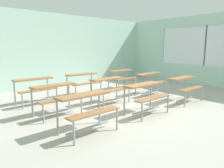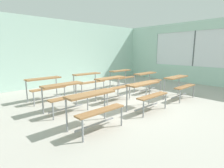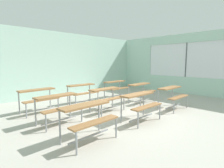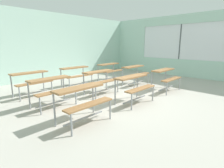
{
  "view_description": "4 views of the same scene",
  "coord_description": "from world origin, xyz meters",
  "px_view_note": "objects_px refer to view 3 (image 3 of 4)",
  "views": [
    {
      "loc": [
        -3.96,
        -3.73,
        1.63
      ],
      "look_at": [
        -0.03,
        0.79,
        0.58
      ],
      "focal_mm": 33.61,
      "sensor_mm": 36.0,
      "label": 1
    },
    {
      "loc": [
        -3.8,
        -3.3,
        1.6
      ],
      "look_at": [
        -0.8,
        0.04,
        0.74
      ],
      "focal_mm": 28.0,
      "sensor_mm": 36.0,
      "label": 2
    },
    {
      "loc": [
        -3.8,
        -3.3,
        1.6
      ],
      "look_at": [
        0.38,
        1.07,
        0.83
      ],
      "focal_mm": 28.0,
      "sensor_mm": 36.0,
      "label": 3
    },
    {
      "loc": [
        -3.8,
        -3.3,
        1.6
      ],
      "look_at": [
        -0.33,
        0.07,
        0.49
      ],
      "focal_mm": 28.0,
      "sensor_mm": 36.0,
      "label": 4
    }
  ],
  "objects_px": {
    "desk_bench_r1c2": "(142,88)",
    "desk_bench_r2c1": "(83,89)",
    "desk_bench_r0c0": "(88,114)",
    "desk_bench_r1c1": "(107,94)",
    "desk_bench_r2c2": "(116,85)",
    "desk_bench_r2c0": "(39,95)",
    "desk_bench_r1c0": "(59,102)",
    "desk_bench_r0c1": "(141,101)",
    "desk_bench_r0c2": "(173,93)"
  },
  "relations": [
    {
      "from": "desk_bench_r0c0",
      "to": "desk_bench_r0c2",
      "type": "bearing_deg",
      "value": -1.89
    },
    {
      "from": "desk_bench_r1c1",
      "to": "desk_bench_r2c2",
      "type": "distance_m",
      "value": 2.19
    },
    {
      "from": "desk_bench_r1c2",
      "to": "desk_bench_r2c0",
      "type": "height_order",
      "value": "same"
    },
    {
      "from": "desk_bench_r2c1",
      "to": "desk_bench_r0c1",
      "type": "bearing_deg",
      "value": -89.05
    },
    {
      "from": "desk_bench_r2c1",
      "to": "desk_bench_r1c1",
      "type": "bearing_deg",
      "value": -89.61
    },
    {
      "from": "desk_bench_r0c0",
      "to": "desk_bench_r2c1",
      "type": "height_order",
      "value": "same"
    },
    {
      "from": "desk_bench_r0c0",
      "to": "desk_bench_r0c1",
      "type": "relative_size",
      "value": 1.01
    },
    {
      "from": "desk_bench_r0c0",
      "to": "desk_bench_r1c0",
      "type": "distance_m",
      "value": 1.34
    },
    {
      "from": "desk_bench_r1c1",
      "to": "desk_bench_r2c0",
      "type": "bearing_deg",
      "value": 139.73
    },
    {
      "from": "desk_bench_r2c1",
      "to": "desk_bench_r2c0",
      "type": "bearing_deg",
      "value": -178.8
    },
    {
      "from": "desk_bench_r0c1",
      "to": "desk_bench_r1c1",
      "type": "height_order",
      "value": "same"
    },
    {
      "from": "desk_bench_r2c0",
      "to": "desk_bench_r2c1",
      "type": "distance_m",
      "value": 1.67
    },
    {
      "from": "desk_bench_r1c1",
      "to": "desk_bench_r2c0",
      "type": "relative_size",
      "value": 0.99
    },
    {
      "from": "desk_bench_r1c1",
      "to": "desk_bench_r2c2",
      "type": "height_order",
      "value": "same"
    },
    {
      "from": "desk_bench_r1c2",
      "to": "desk_bench_r2c2",
      "type": "distance_m",
      "value": 1.34
    },
    {
      "from": "desk_bench_r0c0",
      "to": "desk_bench_r1c2",
      "type": "relative_size",
      "value": 1.0
    },
    {
      "from": "desk_bench_r2c1",
      "to": "desk_bench_r1c2",
      "type": "bearing_deg",
      "value": -36.97
    },
    {
      "from": "desk_bench_r0c2",
      "to": "desk_bench_r1c1",
      "type": "height_order",
      "value": "same"
    },
    {
      "from": "desk_bench_r0c0",
      "to": "desk_bench_r2c0",
      "type": "distance_m",
      "value": 2.7
    },
    {
      "from": "desk_bench_r1c2",
      "to": "desk_bench_r0c2",
      "type": "bearing_deg",
      "value": -93.6
    },
    {
      "from": "desk_bench_r0c0",
      "to": "desk_bench_r0c1",
      "type": "bearing_deg",
      "value": -1.66
    },
    {
      "from": "desk_bench_r0c0",
      "to": "desk_bench_r0c2",
      "type": "distance_m",
      "value": 3.52
    },
    {
      "from": "desk_bench_r0c2",
      "to": "desk_bench_r2c0",
      "type": "height_order",
      "value": "same"
    },
    {
      "from": "desk_bench_r0c0",
      "to": "desk_bench_r2c1",
      "type": "relative_size",
      "value": 1.01
    },
    {
      "from": "desk_bench_r0c2",
      "to": "desk_bench_r1c0",
      "type": "height_order",
      "value": "same"
    },
    {
      "from": "desk_bench_r2c0",
      "to": "desk_bench_r2c2",
      "type": "distance_m",
      "value": 3.42
    },
    {
      "from": "desk_bench_r1c0",
      "to": "desk_bench_r1c2",
      "type": "distance_m",
      "value": 3.51
    },
    {
      "from": "desk_bench_r1c2",
      "to": "desk_bench_r2c1",
      "type": "bearing_deg",
      "value": 140.05
    },
    {
      "from": "desk_bench_r0c1",
      "to": "desk_bench_r2c2",
      "type": "bearing_deg",
      "value": 56.12
    },
    {
      "from": "desk_bench_r2c0",
      "to": "desk_bench_r1c1",
      "type": "bearing_deg",
      "value": -41.8
    },
    {
      "from": "desk_bench_r1c1",
      "to": "desk_bench_r0c1",
      "type": "bearing_deg",
      "value": -90.06
    },
    {
      "from": "desk_bench_r1c0",
      "to": "desk_bench_r2c2",
      "type": "relative_size",
      "value": 1.01
    },
    {
      "from": "desk_bench_r1c1",
      "to": "desk_bench_r1c0",
      "type": "bearing_deg",
      "value": 179.13
    },
    {
      "from": "desk_bench_r0c1",
      "to": "desk_bench_r0c2",
      "type": "height_order",
      "value": "same"
    },
    {
      "from": "desk_bench_r2c0",
      "to": "desk_bench_r2c1",
      "type": "xyz_separation_m",
      "value": [
        1.67,
        0.02,
        0.0
      ]
    },
    {
      "from": "desk_bench_r2c0",
      "to": "desk_bench_r0c0",
      "type": "bearing_deg",
      "value": -93.56
    },
    {
      "from": "desk_bench_r0c0",
      "to": "desk_bench_r2c0",
      "type": "height_order",
      "value": "same"
    },
    {
      "from": "desk_bench_r0c1",
      "to": "desk_bench_r2c1",
      "type": "xyz_separation_m",
      "value": [
        -0.02,
        2.72,
        0.0
      ]
    },
    {
      "from": "desk_bench_r2c1",
      "to": "desk_bench_r1c0",
      "type": "bearing_deg",
      "value": -140.06
    },
    {
      "from": "desk_bench_r1c2",
      "to": "desk_bench_r2c0",
      "type": "bearing_deg",
      "value": 155.98
    },
    {
      "from": "desk_bench_r2c1",
      "to": "desk_bench_r0c0",
      "type": "bearing_deg",
      "value": -121.7
    },
    {
      "from": "desk_bench_r0c2",
      "to": "desk_bench_r2c0",
      "type": "distance_m",
      "value": 4.4
    },
    {
      "from": "desk_bench_r0c2",
      "to": "desk_bench_r2c2",
      "type": "height_order",
      "value": "same"
    },
    {
      "from": "desk_bench_r0c1",
      "to": "desk_bench_r1c1",
      "type": "relative_size",
      "value": 1.0
    },
    {
      "from": "desk_bench_r1c2",
      "to": "desk_bench_r2c1",
      "type": "xyz_separation_m",
      "value": [
        -1.83,
        1.4,
        0.0
      ]
    },
    {
      "from": "desk_bench_r0c1",
      "to": "desk_bench_r1c0",
      "type": "xyz_separation_m",
      "value": [
        -1.71,
        1.33,
        0.0
      ]
    },
    {
      "from": "desk_bench_r2c1",
      "to": "desk_bench_r2c2",
      "type": "relative_size",
      "value": 0.99
    },
    {
      "from": "desk_bench_r1c2",
      "to": "desk_bench_r2c0",
      "type": "relative_size",
      "value": 1.0
    },
    {
      "from": "desk_bench_r1c2",
      "to": "desk_bench_r0c0",
      "type": "bearing_deg",
      "value": -162.03
    },
    {
      "from": "desk_bench_r1c0",
      "to": "desk_bench_r0c0",
      "type": "bearing_deg",
      "value": -94.2
    }
  ]
}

